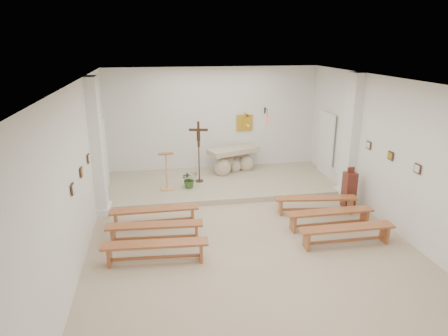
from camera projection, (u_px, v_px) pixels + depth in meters
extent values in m
cube|color=tan|center=(247.00, 238.00, 9.09)|extent=(7.00, 10.00, 0.00)
cube|color=silver|center=(79.00, 174.00, 7.98)|extent=(0.02, 10.00, 3.50)
cube|color=silver|center=(397.00, 157.00, 9.14)|extent=(0.02, 10.00, 3.50)
cube|color=silver|center=(214.00, 121.00, 13.24)|extent=(7.00, 0.02, 3.50)
cube|color=silver|center=(250.00, 82.00, 8.03)|extent=(7.00, 10.00, 0.02)
cube|color=#B4A58B|center=(221.00, 183.00, 12.35)|extent=(6.98, 3.00, 0.15)
cube|color=white|center=(97.00, 148.00, 9.87)|extent=(0.26, 0.55, 3.50)
cube|color=white|center=(350.00, 137.00, 11.00)|extent=(0.26, 0.55, 3.50)
cube|color=gold|center=(244.00, 123.00, 13.41)|extent=(0.55, 0.04, 0.55)
cube|color=black|center=(265.00, 110.00, 13.42)|extent=(0.04, 0.02, 0.20)
cylinder|color=black|center=(266.00, 109.00, 13.26)|extent=(0.02, 0.30, 0.02)
cylinder|color=black|center=(267.00, 115.00, 13.17)|extent=(0.01, 0.01, 0.34)
sphere|color=red|center=(267.00, 120.00, 13.23)|extent=(0.11, 0.11, 0.11)
cube|color=#3E291B|center=(73.00, 189.00, 7.24)|extent=(0.03, 0.20, 0.20)
cube|color=#3E291B|center=(81.00, 172.00, 8.18)|extent=(0.03, 0.20, 0.20)
cube|color=#3E291B|center=(88.00, 158.00, 9.12)|extent=(0.03, 0.20, 0.20)
cube|color=#3E291B|center=(418.00, 169.00, 8.40)|extent=(0.03, 0.20, 0.20)
cube|color=#3E291B|center=(391.00, 156.00, 9.33)|extent=(0.03, 0.20, 0.20)
cube|color=#3E291B|center=(369.00, 145.00, 10.27)|extent=(0.03, 0.20, 0.20)
cube|color=silver|center=(103.00, 194.00, 10.97)|extent=(0.10, 0.85, 0.52)
cube|color=silver|center=(337.00, 179.00, 12.11)|extent=(0.10, 0.85, 0.52)
ellipsoid|color=beige|center=(222.00, 168.00, 12.84)|extent=(0.54, 0.46, 0.61)
ellipsoid|color=beige|center=(246.00, 164.00, 13.33)|extent=(0.50, 0.43, 0.58)
ellipsoid|color=beige|center=(227.00, 163.00, 13.26)|extent=(0.58, 0.49, 0.54)
ellipsoid|color=beige|center=(237.00, 163.00, 13.43)|extent=(0.47, 0.40, 0.50)
ellipsoid|color=beige|center=(235.00, 166.00, 13.20)|extent=(0.40, 0.34, 0.47)
cube|color=beige|center=(233.00, 151.00, 13.05)|extent=(1.79, 1.20, 0.16)
cube|color=tan|center=(167.00, 188.00, 11.66)|extent=(0.37, 0.37, 0.04)
cylinder|color=tan|center=(167.00, 172.00, 11.51)|extent=(0.05, 0.05, 1.02)
cube|color=tan|center=(166.00, 154.00, 11.32)|extent=(0.44, 0.32, 0.17)
cube|color=silver|center=(166.00, 153.00, 11.27)|extent=(0.38, 0.26, 0.13)
cylinder|color=#3B2113|center=(199.00, 181.00, 12.29)|extent=(0.25, 0.25, 0.03)
cylinder|color=#3B2113|center=(199.00, 164.00, 12.12)|extent=(0.04, 0.04, 1.13)
cube|color=#3B2113|center=(198.00, 134.00, 11.84)|extent=(0.08, 0.06, 0.77)
cube|color=#3B2113|center=(198.00, 130.00, 11.80)|extent=(0.56, 0.16, 0.07)
cube|color=#3B2113|center=(198.00, 135.00, 11.82)|extent=(0.11, 0.06, 0.33)
imported|color=#305321|center=(189.00, 179.00, 11.71)|extent=(0.60, 0.56, 0.53)
cube|color=maroon|center=(349.00, 190.00, 10.67)|extent=(0.32, 0.32, 0.97)
cube|color=maroon|center=(351.00, 170.00, 10.50)|extent=(0.20, 0.05, 0.16)
cube|color=#AD5D32|center=(154.00, 209.00, 9.58)|extent=(2.11, 0.35, 0.05)
cube|color=#AD5D32|center=(116.00, 221.00, 9.49)|extent=(0.06, 0.31, 0.40)
cube|color=#AD5D32|center=(192.00, 215.00, 9.80)|extent=(0.06, 0.31, 0.40)
cube|color=#AD5D32|center=(155.00, 221.00, 9.68)|extent=(1.78, 0.07, 0.05)
cube|color=#AD5D32|center=(316.00, 198.00, 10.27)|extent=(2.14, 0.62, 0.05)
cube|color=#AD5D32|center=(280.00, 207.00, 10.30)|extent=(0.10, 0.31, 0.40)
cube|color=#AD5D32|center=(350.00, 205.00, 10.37)|extent=(0.10, 0.31, 0.40)
cube|color=#AD5D32|center=(315.00, 209.00, 10.36)|extent=(1.77, 0.30, 0.05)
cube|color=#AD5D32|center=(155.00, 225.00, 8.77)|extent=(2.13, 0.49, 0.05)
cube|color=#AD5D32|center=(113.00, 236.00, 8.75)|extent=(0.08, 0.31, 0.40)
cube|color=#AD5D32|center=(196.00, 232.00, 8.93)|extent=(0.08, 0.31, 0.40)
cube|color=#AD5D32|center=(155.00, 238.00, 8.86)|extent=(1.78, 0.19, 0.05)
cube|color=#AD5D32|center=(330.00, 212.00, 9.45)|extent=(2.12, 0.37, 0.05)
cube|color=#AD5D32|center=(293.00, 223.00, 9.36)|extent=(0.06, 0.31, 0.40)
cube|color=#AD5D32|center=(364.00, 217.00, 9.69)|extent=(0.06, 0.31, 0.40)
cube|color=#AD5D32|center=(329.00, 223.00, 9.55)|extent=(1.78, 0.09, 0.05)
cube|color=#AD5D32|center=(155.00, 244.00, 7.96)|extent=(2.13, 0.48, 0.05)
cube|color=#AD5D32|center=(109.00, 256.00, 7.93)|extent=(0.08, 0.31, 0.40)
cube|color=#AD5D32|center=(201.00, 251.00, 8.12)|extent=(0.08, 0.31, 0.40)
cube|color=#AD5D32|center=(156.00, 257.00, 8.05)|extent=(1.78, 0.18, 0.05)
cube|color=#AD5D32|center=(347.00, 228.00, 8.64)|extent=(2.11, 0.34, 0.05)
cube|color=#AD5D32|center=(306.00, 240.00, 8.56)|extent=(0.06, 0.31, 0.40)
cube|color=#AD5D32|center=(384.00, 234.00, 8.86)|extent=(0.06, 0.31, 0.40)
cube|color=#AD5D32|center=(346.00, 240.00, 8.74)|extent=(1.78, 0.06, 0.05)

